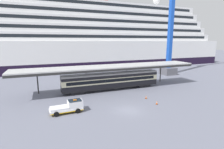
% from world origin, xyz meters
% --- Properties ---
extents(ground_plane, '(400.00, 400.00, 0.00)m').
position_xyz_m(ground_plane, '(0.00, 0.00, 0.00)').
color(ground_plane, slate).
extents(cruise_ship, '(126.92, 28.50, 36.93)m').
position_xyz_m(cruise_ship, '(7.46, 54.41, 12.34)').
color(cruise_ship, black).
rests_on(cruise_ship, ground).
extents(platform_canopy, '(43.09, 6.13, 5.70)m').
position_xyz_m(platform_canopy, '(2.10, 13.03, 5.48)').
color(platform_canopy, '#B3B3B3').
rests_on(platform_canopy, ground).
extents(train_carriage, '(23.20, 2.81, 4.11)m').
position_xyz_m(train_carriage, '(2.10, 12.63, 2.31)').
color(train_carriage, black).
rests_on(train_carriage, ground).
extents(service_truck, '(5.27, 2.40, 2.02)m').
position_xyz_m(service_truck, '(-9.18, 2.92, 0.99)').
color(service_truck, white).
rests_on(service_truck, ground).
extents(traffic_cone_near, '(0.36, 0.36, 0.64)m').
position_xyz_m(traffic_cone_near, '(6.13, 4.10, 0.32)').
color(traffic_cone_near, black).
rests_on(traffic_cone_near, ground).
extents(traffic_cone_mid, '(0.36, 0.36, 0.69)m').
position_xyz_m(traffic_cone_mid, '(6.19, 0.61, 0.34)').
color(traffic_cone_mid, black).
rests_on(traffic_cone_mid, ground).
extents(dockside_crane, '(17.23, 4.40, 62.00)m').
position_xyz_m(dockside_crane, '(28.18, 23.56, 19.94)').
color(dockside_crane, '#595960').
rests_on(dockside_crane, ground).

